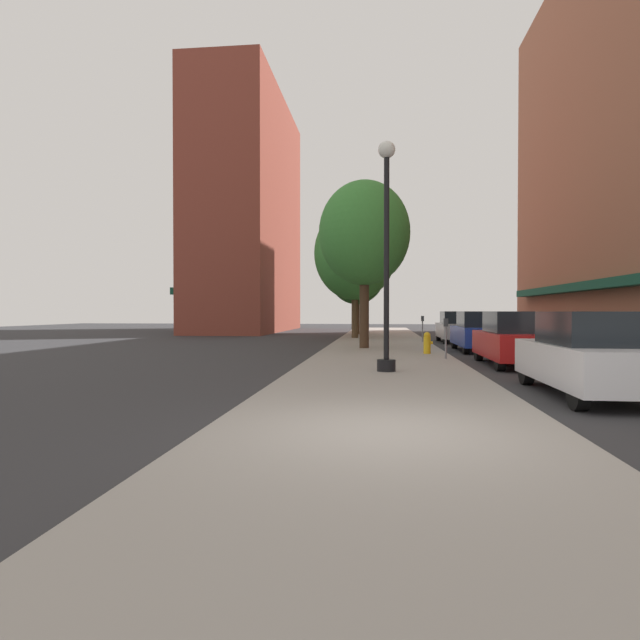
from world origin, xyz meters
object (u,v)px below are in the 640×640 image
lamppost (387,251)px  parking_meter_near (446,333)px  tree_mid (364,234)px  car_white (591,355)px  car_red (515,339)px  car_silver (457,327)px  parking_meter_far (423,325)px  tree_far (356,271)px  tree_near (355,253)px  fire_hydrant (427,343)px  car_blue (479,332)px

lamppost → parking_meter_near: bearing=63.0°
lamppost → tree_mid: tree_mid is taller
car_white → car_red: 5.89m
tree_mid → car_red: size_ratio=1.64×
car_red → car_silver: same height
parking_meter_far → tree_far: bearing=112.8°
tree_mid → lamppost: bearing=-84.6°
tree_mid → car_red: (4.74, -5.78, -4.12)m
car_white → tree_near: bearing=107.3°
parking_meter_far → tree_far: (-3.70, 8.78, 3.45)m
fire_hydrant → tree_mid: (-2.37, 2.83, 4.41)m
car_white → car_red: size_ratio=1.00×
tree_far → car_blue: (5.65, -13.32, -3.59)m
fire_hydrant → parking_meter_near: 2.13m
parking_meter_far → car_red: (1.95, -10.44, -0.14)m
tree_far → car_white: (5.65, -25.11, -3.59)m
parking_meter_far → car_red: size_ratio=0.30×
parking_meter_near → parking_meter_far: 9.52m
lamppost → fire_hydrant: lamppost is taller
car_blue → car_silver: 6.44m
parking_meter_near → parking_meter_far: bearing=90.0°
lamppost → car_white: lamppost is taller
fire_hydrant → car_red: car_red is taller
car_white → car_red: same height
car_white → car_silver: 18.23m
parking_meter_far → car_silver: car_silver is taller
car_white → car_silver: size_ratio=1.00×
car_blue → lamppost: bearing=-115.3°
parking_meter_far → tree_mid: 6.73m
car_red → car_silver: 12.33m
tree_mid → car_red: bearing=-50.7°
parking_meter_near → car_red: (1.95, -0.91, -0.14)m
car_blue → tree_near: bearing=121.6°
parking_meter_near → tree_far: bearing=101.4°
car_blue → car_silver: size_ratio=1.00×
car_red → tree_mid: bearing=131.2°
car_red → car_blue: same height
lamppost → tree_mid: (-0.82, 8.74, 1.73)m
parking_meter_near → car_blue: bearing=68.6°
parking_meter_near → car_red: bearing=-25.1°
tree_far → tree_mid: bearing=-86.1°
car_red → car_blue: bearing=91.8°
fire_hydrant → lamppost: bearing=-104.7°
parking_meter_far → car_silver: 2.72m
tree_near → tree_far: bearing=91.5°
car_red → car_blue: 5.90m
parking_meter_far → car_white: car_white is taller
fire_hydrant → tree_mid: 5.75m
fire_hydrant → car_red: bearing=-51.3°
tree_mid → car_blue: 6.28m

